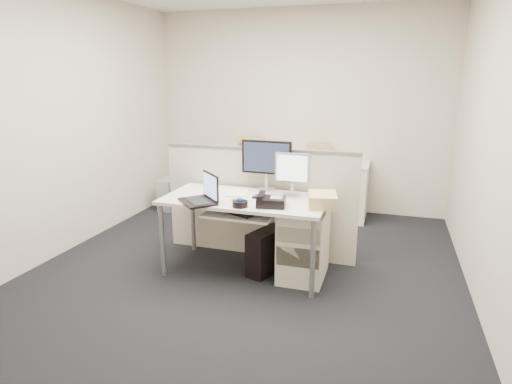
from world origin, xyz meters
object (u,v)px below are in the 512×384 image
(desk, at_px, (245,205))
(laptop, at_px, (197,189))
(monitor_main, at_px, (267,166))
(desk_phone, at_px, (271,202))

(desk, height_order, laptop, laptop)
(monitor_main, distance_m, desk_phone, 0.57)
(laptop, bearing_deg, desk_phone, 53.79)
(desk, distance_m, monitor_main, 0.46)
(monitor_main, relative_size, desk_phone, 2.03)
(laptop, height_order, desk_phone, laptop)
(monitor_main, bearing_deg, laptop, -125.93)
(desk, distance_m, desk_phone, 0.37)
(desk, bearing_deg, monitor_main, 70.78)
(monitor_main, bearing_deg, desk_phone, -67.74)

